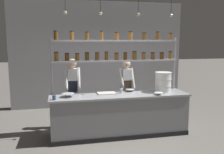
% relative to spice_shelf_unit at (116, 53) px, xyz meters
% --- Properties ---
extents(ground_plane, '(40.00, 40.00, 0.00)m').
position_rel_spice_shelf_unit_xyz_m(ground_plane, '(0.01, -0.33, -1.81)').
color(ground_plane, slate).
extents(back_wall, '(5.44, 0.12, 3.29)m').
position_rel_spice_shelf_unit_xyz_m(back_wall, '(0.01, 2.30, -0.17)').
color(back_wall, '#939399').
rests_on(back_wall, ground_plane).
extents(prep_counter, '(3.04, 0.76, 0.92)m').
position_rel_spice_shelf_unit_xyz_m(prep_counter, '(0.01, -0.33, -1.35)').
color(prep_counter, gray).
rests_on(prep_counter, ground_plane).
extents(spice_shelf_unit, '(2.92, 0.28, 2.30)m').
position_rel_spice_shelf_unit_xyz_m(spice_shelf_unit, '(0.00, 0.00, 0.00)').
color(spice_shelf_unit, '#999BA0').
rests_on(spice_shelf_unit, ground_plane).
extents(chef_left, '(0.37, 0.30, 1.66)m').
position_rel_spice_shelf_unit_xyz_m(chef_left, '(-0.97, 0.37, -0.85)').
color(chef_left, black).
rests_on(chef_left, ground_plane).
extents(chef_center, '(0.39, 0.31, 1.61)m').
position_rel_spice_shelf_unit_xyz_m(chef_center, '(0.36, 0.38, -0.89)').
color(chef_center, black).
rests_on(chef_center, ground_plane).
extents(container_stack, '(0.38, 0.38, 0.45)m').
position_rel_spice_shelf_unit_xyz_m(container_stack, '(1.04, -0.29, -0.66)').
color(container_stack, white).
rests_on(container_stack, prep_counter).
extents(cutting_board, '(0.40, 0.26, 0.02)m').
position_rel_spice_shelf_unit_xyz_m(cutting_board, '(-0.27, -0.23, -0.88)').
color(cutting_board, silver).
rests_on(cutting_board, prep_counter).
extents(prep_bowl_near_left, '(0.27, 0.27, 0.07)m').
position_rel_spice_shelf_unit_xyz_m(prep_bowl_near_left, '(-1.11, -0.37, -0.85)').
color(prep_bowl_near_left, '#B2B7BC').
rests_on(prep_bowl_near_left, prep_counter).
extents(prep_bowl_center_front, '(0.19, 0.19, 0.05)m').
position_rel_spice_shelf_unit_xyz_m(prep_bowl_center_front, '(0.81, -0.59, -0.86)').
color(prep_bowl_center_front, white).
rests_on(prep_bowl_center_front, prep_counter).
extents(prep_bowl_center_back, '(0.21, 0.21, 0.06)m').
position_rel_spice_shelf_unit_xyz_m(prep_bowl_center_back, '(0.31, -0.11, -0.86)').
color(prep_bowl_center_back, silver).
rests_on(prep_bowl_center_back, prep_counter).
extents(serving_cup_front, '(0.07, 0.07, 0.09)m').
position_rel_spice_shelf_unit_xyz_m(serving_cup_front, '(-1.39, -0.56, -0.84)').
color(serving_cup_front, '#334C70').
rests_on(serving_cup_front, prep_counter).
extents(serving_cup_by_board, '(0.07, 0.07, 0.10)m').
position_rel_spice_shelf_unit_xyz_m(serving_cup_by_board, '(0.06, -0.23, -0.84)').
color(serving_cup_by_board, '#B2B7BC').
rests_on(serving_cup_by_board, prep_counter).
extents(pendant_light_row, '(2.35, 0.07, 0.64)m').
position_rel_spice_shelf_unit_xyz_m(pendant_light_row, '(0.01, -0.33, 0.85)').
color(pendant_light_row, black).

